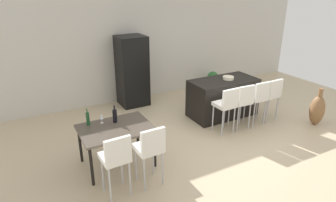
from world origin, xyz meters
name	(u,v)px	position (x,y,z in m)	size (l,w,h in m)	color
ground_plane	(222,137)	(0.00, 0.00, 0.00)	(10.00, 10.00, 0.00)	#C6B28E
back_wall	(157,45)	(0.00, 3.11, 1.45)	(10.00, 0.12, 2.90)	beige
kitchen_island	(223,98)	(0.71, 0.93, 0.46)	(1.63, 0.82, 0.92)	black
bar_chair_left	(227,103)	(0.17, 0.14, 0.70)	(0.41, 0.41, 1.05)	white
bar_chair_middle	(242,100)	(0.61, 0.14, 0.70)	(0.42, 0.42, 1.05)	white
bar_chair_right	(258,96)	(1.07, 0.14, 0.70)	(0.41, 0.41, 1.05)	white
bar_chair_far	(271,93)	(1.47, 0.14, 0.70)	(0.42, 0.42, 1.05)	white
dining_table	(116,131)	(-2.30, 0.11, 0.67)	(1.24, 0.91, 0.74)	#4C4238
dining_chair_near	(116,156)	(-2.57, -0.70, 0.70)	(0.42, 0.42, 1.05)	white
dining_chair_far	(150,147)	(-2.01, -0.70, 0.70)	(0.41, 0.41, 1.05)	white
wine_bottle_end	(115,116)	(-2.23, 0.32, 0.87)	(0.08, 0.08, 0.33)	black
wine_bottle_middle	(88,119)	(-2.68, 0.43, 0.86)	(0.06, 0.06, 0.31)	#194723
wine_glass_left	(101,117)	(-2.45, 0.40, 0.86)	(0.07, 0.07, 0.17)	silver
refrigerator	(132,71)	(-0.95, 2.67, 0.92)	(0.72, 0.68, 1.84)	black
fruit_bowl	(228,78)	(0.82, 0.91, 0.96)	(0.27, 0.27, 0.07)	beige
floor_vase	(317,110)	(2.30, -0.52, 0.36)	(0.33, 0.33, 0.88)	brown
potted_plant	(213,79)	(1.69, 2.66, 0.31)	(0.34, 0.34, 0.54)	#38383D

